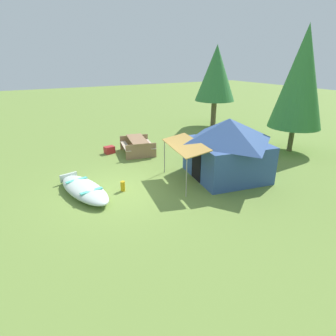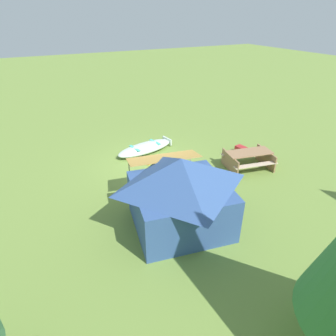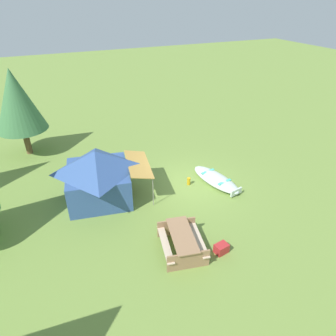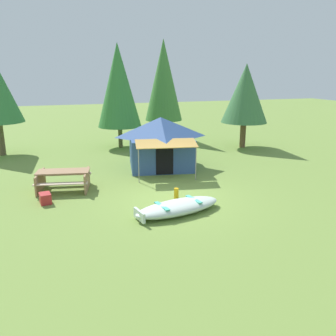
{
  "view_description": "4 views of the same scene",
  "coord_description": "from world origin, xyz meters",
  "px_view_note": "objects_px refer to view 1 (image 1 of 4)",
  "views": [
    {
      "loc": [
        8.87,
        -3.13,
        4.53
      ],
      "look_at": [
        0.71,
        1.41,
        0.84
      ],
      "focal_mm": 29.85,
      "sensor_mm": 36.0,
      "label": 1
    },
    {
      "loc": [
        4.35,
        10.35,
        6.05
      ],
      "look_at": [
        -0.02,
        1.72,
        0.71
      ],
      "focal_mm": 30.48,
      "sensor_mm": 36.0,
      "label": 2
    },
    {
      "loc": [
        -10.84,
        5.78,
        8.23
      ],
      "look_at": [
        0.53,
        0.79,
        0.89
      ],
      "focal_mm": 32.16,
      "sensor_mm": 36.0,
      "label": 3
    },
    {
      "loc": [
        -3.83,
        -10.93,
        4.32
      ],
      "look_at": [
        0.03,
        0.79,
        0.89
      ],
      "focal_mm": 36.55,
      "sensor_mm": 36.0,
      "label": 4
    }
  ],
  "objects_px": {
    "canvas_cabin_tent": "(227,147)",
    "pine_tree_side": "(301,78)",
    "beached_rowboat": "(84,189)",
    "picnic_table": "(137,144)",
    "fuel_can": "(123,186)",
    "cooler_box": "(109,150)",
    "pine_tree_back_left": "(216,74)"
  },
  "relations": [
    {
      "from": "fuel_can",
      "to": "pine_tree_back_left",
      "type": "xyz_separation_m",
      "value": [
        -6.78,
        9.32,
        3.36
      ]
    },
    {
      "from": "canvas_cabin_tent",
      "to": "pine_tree_side",
      "type": "height_order",
      "value": "pine_tree_side"
    },
    {
      "from": "pine_tree_side",
      "to": "beached_rowboat",
      "type": "bearing_deg",
      "value": -90.78
    },
    {
      "from": "canvas_cabin_tent",
      "to": "cooler_box",
      "type": "bearing_deg",
      "value": -147.78
    },
    {
      "from": "pine_tree_back_left",
      "to": "pine_tree_side",
      "type": "distance_m",
      "value": 6.52
    },
    {
      "from": "picnic_table",
      "to": "pine_tree_back_left",
      "type": "xyz_separation_m",
      "value": [
        -3.01,
        7.11,
        3.07
      ]
    },
    {
      "from": "picnic_table",
      "to": "fuel_can",
      "type": "relative_size",
      "value": 5.86
    },
    {
      "from": "beached_rowboat",
      "to": "fuel_can",
      "type": "relative_size",
      "value": 8.34
    },
    {
      "from": "beached_rowboat",
      "to": "canvas_cabin_tent",
      "type": "xyz_separation_m",
      "value": [
        1.12,
        5.48,
        1.02
      ]
    },
    {
      "from": "fuel_can",
      "to": "pine_tree_back_left",
      "type": "bearing_deg",
      "value": 126.04
    },
    {
      "from": "beached_rowboat",
      "to": "cooler_box",
      "type": "relative_size",
      "value": 6.43
    },
    {
      "from": "fuel_can",
      "to": "pine_tree_side",
      "type": "bearing_deg",
      "value": 91.62
    },
    {
      "from": "picnic_table",
      "to": "cooler_box",
      "type": "relative_size",
      "value": 4.52
    },
    {
      "from": "canvas_cabin_tent",
      "to": "pine_tree_side",
      "type": "distance_m",
      "value": 5.73
    },
    {
      "from": "canvas_cabin_tent",
      "to": "fuel_can",
      "type": "bearing_deg",
      "value": -99.6
    },
    {
      "from": "picnic_table",
      "to": "pine_tree_side",
      "type": "relative_size",
      "value": 0.36
    },
    {
      "from": "picnic_table",
      "to": "pine_tree_back_left",
      "type": "distance_m",
      "value": 8.31
    },
    {
      "from": "picnic_table",
      "to": "fuel_can",
      "type": "bearing_deg",
      "value": -30.35
    },
    {
      "from": "cooler_box",
      "to": "picnic_table",
      "type": "bearing_deg",
      "value": 62.26
    },
    {
      "from": "cooler_box",
      "to": "pine_tree_side",
      "type": "relative_size",
      "value": 0.08
    },
    {
      "from": "canvas_cabin_tent",
      "to": "fuel_can",
      "type": "height_order",
      "value": "canvas_cabin_tent"
    },
    {
      "from": "canvas_cabin_tent",
      "to": "fuel_can",
      "type": "relative_size",
      "value": 11.16
    },
    {
      "from": "fuel_can",
      "to": "cooler_box",
      "type": "bearing_deg",
      "value": 168.03
    },
    {
      "from": "beached_rowboat",
      "to": "cooler_box",
      "type": "bearing_deg",
      "value": 150.98
    },
    {
      "from": "cooler_box",
      "to": "fuel_can",
      "type": "bearing_deg",
      "value": -11.97
    },
    {
      "from": "canvas_cabin_tent",
      "to": "cooler_box",
      "type": "height_order",
      "value": "canvas_cabin_tent"
    },
    {
      "from": "fuel_can",
      "to": "picnic_table",
      "type": "bearing_deg",
      "value": 149.65
    },
    {
      "from": "cooler_box",
      "to": "pine_tree_side",
      "type": "height_order",
      "value": "pine_tree_side"
    },
    {
      "from": "canvas_cabin_tent",
      "to": "pine_tree_back_left",
      "type": "xyz_separation_m",
      "value": [
        -7.49,
        5.14,
        2.32
      ]
    },
    {
      "from": "canvas_cabin_tent",
      "to": "fuel_can",
      "type": "distance_m",
      "value": 4.37
    },
    {
      "from": "beached_rowboat",
      "to": "picnic_table",
      "type": "xyz_separation_m",
      "value": [
        -3.36,
        3.5,
        0.27
      ]
    },
    {
      "from": "cooler_box",
      "to": "canvas_cabin_tent",
      "type": "bearing_deg",
      "value": 32.22
    }
  ]
}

